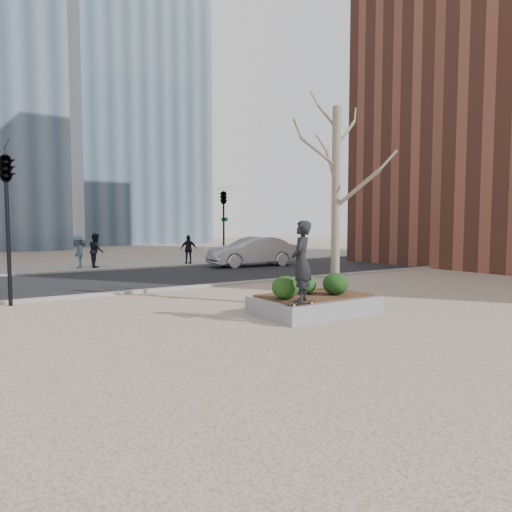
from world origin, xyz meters
TOP-DOWN VIEW (x-y plane):
  - ground at (0.00, 0.00)m, footprint 120.00×120.00m
  - street at (0.00, 10.00)m, footprint 60.00×8.00m
  - far_sidewalk at (0.00, 17.00)m, footprint 60.00×6.00m
  - planter at (1.00, 0.00)m, footprint 3.00×2.00m
  - planter_mulch at (1.00, 0.00)m, footprint 2.70×1.70m
  - sycamore_tree at (2.00, 0.30)m, footprint 2.80×2.80m
  - shrub_left at (-0.05, -0.14)m, footprint 0.67×0.67m
  - shrub_middle at (0.88, 0.25)m, footprint 0.60×0.60m
  - shrub_right at (1.46, -0.31)m, footprint 0.66×0.66m
  - skateboard at (-0.10, -0.82)m, footprint 0.78×0.21m
  - skateboarder at (-0.10, -0.82)m, footprint 0.81×0.79m
  - car_silver at (6.84, 12.02)m, footprint 5.03×2.26m
  - car_third at (17.57, 12.43)m, footprint 4.90×2.59m
  - pedestrian_a at (-0.54, 15.89)m, footprint 0.80×0.96m
  - pedestrian_b at (-1.41, 16.06)m, footprint 0.66×1.11m
  - pedestrian_c at (4.54, 15.27)m, footprint 1.05×0.66m
  - traffic_light_near at (-5.50, 5.60)m, footprint 0.60×2.48m
  - traffic_light_far at (6.50, 14.60)m, footprint 0.60×2.48m
  - building_glass_b at (12.00, 48.00)m, footprint 15.00×15.00m

SIDE VIEW (x-z plane):
  - ground at x=0.00m, z-range 0.00..0.00m
  - street at x=0.00m, z-range 0.00..0.02m
  - far_sidewalk at x=0.00m, z-range 0.00..0.02m
  - planter at x=1.00m, z-range 0.00..0.45m
  - planter_mulch at x=1.00m, z-range 0.45..0.49m
  - skateboard at x=-0.10m, z-range 0.45..0.53m
  - car_third at x=17.57m, z-range 0.02..1.37m
  - shrub_middle at x=0.88m, z-range 0.49..1.00m
  - shrub_right at x=1.46m, z-range 0.49..1.05m
  - shrub_left at x=-0.05m, z-range 0.49..1.06m
  - car_silver at x=6.84m, z-range 0.02..1.62m
  - pedestrian_c at x=4.54m, z-range 0.02..1.69m
  - pedestrian_b at x=-1.41m, z-range 0.02..1.72m
  - pedestrian_a at x=-0.54m, z-range 0.02..1.84m
  - skateboarder at x=-0.10m, z-range 0.52..2.40m
  - traffic_light_near at x=-5.50m, z-range 0.00..4.50m
  - traffic_light_far at x=6.50m, z-range 0.00..4.50m
  - sycamore_tree at x=2.00m, z-range 0.49..7.09m
  - building_glass_b at x=12.00m, z-range 0.00..55.00m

